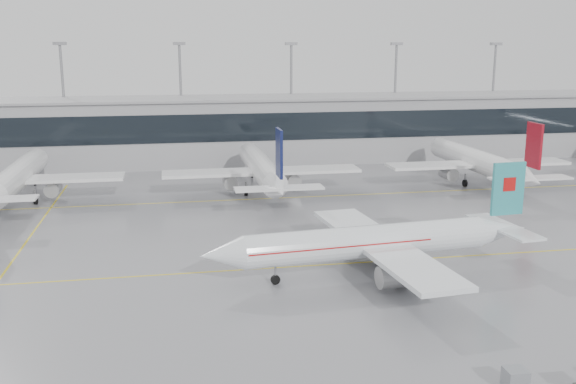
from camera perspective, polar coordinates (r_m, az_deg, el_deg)
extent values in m
plane|color=gray|center=(65.48, 1.92, -6.56)|extent=(320.00, 320.00, 0.00)
cube|color=gold|center=(65.48, 1.92, -6.56)|extent=(120.00, 0.25, 0.01)
cube|color=gold|center=(93.85, -2.00, -0.58)|extent=(120.00, 0.25, 0.01)
cube|color=gold|center=(80.13, -22.08, -3.88)|extent=(0.25, 60.00, 0.01)
cube|color=gray|center=(124.05, -4.22, 5.48)|extent=(180.00, 15.00, 12.00)
cube|color=black|center=(116.42, -3.82, 5.75)|extent=(180.00, 0.20, 5.00)
cube|color=gray|center=(123.42, -4.26, 8.34)|extent=(182.00, 16.00, 0.40)
cylinder|color=gray|center=(130.26, -19.26, 7.37)|extent=(0.50, 0.50, 22.00)
cube|color=gray|center=(129.82, -19.64, 12.33)|extent=(2.40, 1.00, 0.60)
cylinder|color=gray|center=(128.79, -9.47, 7.85)|extent=(0.50, 0.50, 22.00)
cube|color=gray|center=(128.35, -9.66, 12.88)|extent=(2.40, 1.00, 0.60)
cylinder|color=gray|center=(131.06, 0.29, 8.10)|extent=(0.50, 0.50, 22.00)
cube|color=gray|center=(130.62, 0.29, 13.05)|extent=(2.40, 1.00, 0.60)
cylinder|color=gray|center=(136.86, 9.47, 8.13)|extent=(0.50, 0.50, 22.00)
cube|color=gray|center=(136.45, 9.64, 12.86)|extent=(2.40, 1.00, 0.60)
cylinder|color=gray|center=(145.79, 17.71, 7.98)|extent=(0.50, 0.50, 22.00)
cube|color=gray|center=(145.40, 18.01, 12.41)|extent=(2.40, 1.00, 0.60)
cylinder|color=white|center=(62.31, 7.01, -4.42)|extent=(24.42, 5.54, 3.18)
cone|color=white|center=(58.42, -5.90, -5.56)|extent=(4.29, 3.56, 3.18)
cone|color=white|center=(69.36, 18.44, -3.21)|extent=(5.89, 3.71, 3.18)
cube|color=white|center=(63.01, 8.26, -4.64)|extent=(7.56, 26.61, 0.45)
cube|color=white|center=(69.39, 18.60, -2.95)|extent=(3.78, 10.32, 0.25)
cube|color=teal|center=(68.57, 18.97, 0.28)|extent=(3.62, 0.70, 5.42)
cylinder|color=#9A9A9B|center=(59.18, 9.68, -7.39)|extent=(3.79, 2.44, 2.10)
cylinder|color=#9A9A9B|center=(67.46, 6.16, -4.73)|extent=(3.79, 2.44, 2.10)
cylinder|color=gray|center=(60.18, -1.13, -7.21)|extent=(0.20, 0.20, 1.33)
cylinder|color=black|center=(60.41, -1.13, -7.80)|extent=(0.93, 0.39, 0.90)
cylinder|color=gray|center=(61.75, 10.05, -6.78)|extent=(0.24, 0.24, 1.33)
cylinder|color=black|center=(61.97, 10.03, -7.36)|extent=(1.14, 0.56, 1.10)
cylinder|color=gray|center=(66.19, 8.08, -5.37)|extent=(0.24, 0.24, 1.33)
cylinder|color=black|center=(66.40, 8.06, -5.91)|extent=(1.14, 0.56, 1.10)
cube|color=#B70F0F|center=(68.48, 19.00, 0.68)|extent=(1.44, 0.59, 1.40)
cube|color=#B70F0F|center=(61.17, 4.42, -4.49)|extent=(18.23, 4.96, 0.12)
cylinder|color=white|center=(99.38, -22.86, 1.40)|extent=(3.59, 27.36, 3.59)
cone|color=white|center=(114.50, -21.25, 2.92)|extent=(3.59, 4.00, 3.59)
cube|color=white|center=(98.01, -23.02, 1.00)|extent=(29.64, 5.00, 0.45)
cylinder|color=#9A9A9B|center=(97.84, -20.14, 0.32)|extent=(2.10, 3.60, 2.10)
cylinder|color=gray|center=(110.11, -21.60, 1.17)|extent=(0.20, 0.20, 1.56)
cylinder|color=black|center=(110.26, -21.57, 0.77)|extent=(0.30, 0.90, 0.90)
cylinder|color=gray|center=(96.92, -21.54, -0.25)|extent=(0.24, 0.24, 1.56)
cylinder|color=black|center=(97.09, -21.50, -0.70)|extent=(0.45, 1.10, 1.10)
cylinder|color=white|center=(97.91, -2.45, 2.24)|extent=(3.59, 27.36, 3.59)
cone|color=white|center=(113.23, -3.56, 3.67)|extent=(3.59, 4.00, 3.59)
cone|color=white|center=(81.95, -0.83, 0.17)|extent=(3.59, 5.60, 3.59)
cube|color=white|center=(96.52, -2.32, 1.85)|extent=(29.64, 5.00, 0.45)
cube|color=white|center=(81.69, -0.81, 0.35)|extent=(11.40, 2.80, 0.25)
cube|color=#0E1541|center=(80.64, -0.79, 3.48)|extent=(0.35, 3.60, 6.12)
cylinder|color=#9A9A9B|center=(96.76, -5.17, 0.93)|extent=(2.10, 3.60, 2.10)
cylinder|color=#9A9A9B|center=(98.08, 0.42, 1.14)|extent=(2.10, 3.60, 2.10)
cylinder|color=gray|center=(108.79, -3.23, 1.92)|extent=(0.20, 0.20, 1.56)
cylinder|color=black|center=(108.94, -3.22, 1.52)|extent=(0.30, 0.90, 0.90)
cylinder|color=gray|center=(95.64, -3.76, 0.46)|extent=(0.24, 0.24, 1.56)
cylinder|color=black|center=(95.81, -3.76, 0.01)|extent=(0.45, 1.10, 1.10)
cylinder|color=gray|center=(96.36, -0.69, 0.58)|extent=(0.24, 0.24, 1.56)
cylinder|color=black|center=(96.53, -0.69, 0.13)|extent=(0.45, 1.10, 1.10)
cylinder|color=white|center=(108.38, 16.22, 2.77)|extent=(3.59, 27.36, 3.59)
cone|color=white|center=(122.40, 12.97, 4.05)|extent=(3.59, 4.00, 3.59)
cone|color=white|center=(94.21, 20.66, 1.01)|extent=(3.59, 5.60, 3.59)
cube|color=white|center=(107.13, 16.56, 2.42)|extent=(29.64, 5.00, 0.45)
cube|color=white|center=(93.98, 20.74, 1.16)|extent=(11.40, 2.80, 0.25)
cube|color=maroon|center=(93.07, 21.02, 3.88)|extent=(0.35, 3.60, 6.12)
cylinder|color=#9A9A9B|center=(105.77, 14.07, 1.61)|extent=(2.10, 3.60, 2.10)
cylinder|color=#9A9A9B|center=(110.07, 18.63, 1.75)|extent=(2.10, 3.60, 2.10)
cylinder|color=gray|center=(118.30, 13.85, 2.45)|extent=(0.20, 0.20, 1.56)
cylinder|color=black|center=(118.44, 13.83, 2.08)|extent=(0.30, 0.90, 0.90)
cylinder|color=gray|center=(105.48, 15.48, 1.18)|extent=(0.24, 0.24, 1.56)
cylinder|color=black|center=(105.63, 15.45, 0.77)|extent=(0.45, 1.10, 1.10)
cylinder|color=gray|center=(107.83, 17.97, 1.27)|extent=(0.24, 0.24, 1.56)
cylinder|color=black|center=(107.98, 17.94, 0.86)|extent=(0.45, 1.10, 1.10)
cube|color=gray|center=(45.60, 19.55, -15.40)|extent=(1.44, 1.34, 1.40)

